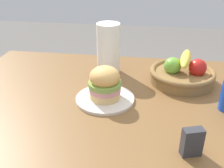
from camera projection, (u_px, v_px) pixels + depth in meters
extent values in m
cube|color=brown|center=(116.00, 100.00, 1.10)|extent=(1.40, 0.90, 0.04)
cylinder|color=brown|center=(27.00, 114.00, 1.68)|extent=(0.07, 0.07, 0.71)
cylinder|color=silver|center=(105.00, 99.00, 1.06)|extent=(0.24, 0.24, 0.01)
cylinder|color=#E5BC75|center=(105.00, 94.00, 1.05)|extent=(0.12, 0.12, 0.03)
cylinder|color=pink|center=(105.00, 88.00, 1.04)|extent=(0.13, 0.13, 0.02)
cylinder|color=#84A84C|center=(105.00, 84.00, 1.03)|extent=(0.13, 0.13, 0.02)
ellipsoid|color=#EAAD5D|center=(105.00, 77.00, 1.02)|extent=(0.12, 0.12, 0.08)
cylinder|color=olive|center=(182.00, 77.00, 1.19)|extent=(0.28, 0.28, 0.05)
torus|color=olive|center=(182.00, 72.00, 1.18)|extent=(0.29, 0.29, 0.02)
sphere|color=red|center=(198.00, 68.00, 1.16)|extent=(0.08, 0.08, 0.08)
sphere|color=#6BAD38|center=(173.00, 66.00, 1.17)|extent=(0.08, 0.08, 0.08)
ellipsoid|color=yellow|center=(186.00, 59.00, 1.17)|extent=(0.09, 0.22, 0.05)
cylinder|color=white|center=(108.00, 48.00, 1.26)|extent=(0.11, 0.11, 0.24)
cube|color=#333338|center=(192.00, 142.00, 0.76)|extent=(0.07, 0.05, 0.09)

